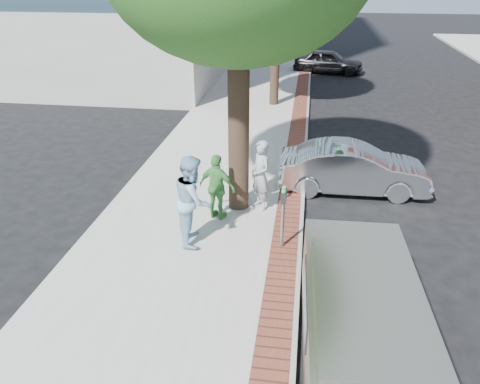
% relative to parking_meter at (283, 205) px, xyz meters
% --- Properties ---
extents(ground, '(120.00, 120.00, 0.00)m').
position_rel_parking_meter_xyz_m(ground, '(-0.64, -0.09, -1.21)').
color(ground, black).
rests_on(ground, ground).
extents(sidewalk, '(5.00, 60.00, 0.15)m').
position_rel_parking_meter_xyz_m(sidewalk, '(-2.14, 7.91, -1.13)').
color(sidewalk, '#9E9991').
rests_on(sidewalk, ground).
extents(brick_strip, '(0.60, 60.00, 0.01)m').
position_rel_parking_meter_xyz_m(brick_strip, '(0.06, 7.91, -1.05)').
color(brick_strip, brown).
rests_on(brick_strip, sidewalk).
extents(curb, '(0.10, 60.00, 0.15)m').
position_rel_parking_meter_xyz_m(curb, '(0.41, 7.91, -1.13)').
color(curb, gray).
rests_on(curb, ground).
extents(office_base, '(18.20, 22.20, 4.00)m').
position_rel_parking_meter_xyz_m(office_base, '(-13.64, 21.91, 0.79)').
color(office_base, gray).
rests_on(office_base, ground).
extents(signal_near, '(0.70, 0.15, 3.80)m').
position_rel_parking_meter_xyz_m(signal_near, '(0.26, 21.91, 1.05)').
color(signal_near, black).
rests_on(signal_near, ground).
extents(parking_meter, '(0.12, 0.32, 1.47)m').
position_rel_parking_meter_xyz_m(parking_meter, '(0.00, 0.00, 0.00)').
color(parking_meter, gray).
rests_on(parking_meter, sidewalk).
extents(person_gray, '(0.74, 0.80, 1.84)m').
position_rel_parking_meter_xyz_m(person_gray, '(-0.68, 1.79, -0.14)').
color(person_gray, '#9B9B9F').
rests_on(person_gray, sidewalk).
extents(person_officer, '(0.95, 1.13, 2.06)m').
position_rel_parking_meter_xyz_m(person_officer, '(-1.99, 0.00, -0.03)').
color(person_officer, '#88B7D3').
rests_on(person_officer, sidewalk).
extents(person_green, '(1.06, 0.71, 1.67)m').
position_rel_parking_meter_xyz_m(person_green, '(-1.66, 1.12, -0.22)').
color(person_green, '#459644').
rests_on(person_green, sidewalk).
extents(sedan_silver, '(4.19, 1.55, 1.37)m').
position_rel_parking_meter_xyz_m(sedan_silver, '(1.75, 3.50, -0.52)').
color(sedan_silver, silver).
rests_on(sedan_silver, ground).
extents(bg_car, '(4.20, 2.13, 1.37)m').
position_rel_parking_meter_xyz_m(bg_car, '(1.45, 19.76, -0.52)').
color(bg_car, black).
rests_on(bg_car, ground).
extents(van, '(1.85, 4.53, 1.65)m').
position_rel_parking_meter_xyz_m(van, '(1.40, -3.07, -0.30)').
color(van, '#9D9780').
rests_on(van, ground).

